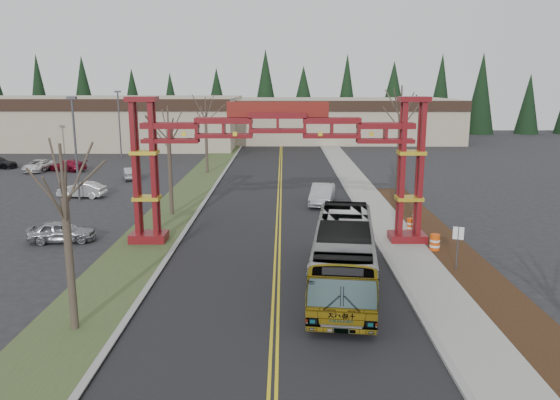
{
  "coord_description": "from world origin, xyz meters",
  "views": [
    {
      "loc": [
        0.34,
        -14.5,
        9.69
      ],
      "look_at": [
        0.15,
        15.34,
        3.26
      ],
      "focal_mm": 35.0,
      "sensor_mm": 36.0,
      "label": 1
    }
  ],
  "objects_px": {
    "parked_car_mid_a": "(68,165)",
    "parked_car_far_a": "(131,173)",
    "bare_tree_median_far": "(206,117)",
    "barrel_north": "(416,217)",
    "retail_building_east": "(340,119)",
    "light_pole_near": "(75,141)",
    "silver_sedan": "(322,194)",
    "barrel_mid": "(411,225)",
    "bare_tree_median_near": "(64,199)",
    "parked_car_far_b": "(39,166)",
    "street_sign": "(458,240)",
    "retail_building_west": "(91,121)",
    "parked_car_near_a": "(62,231)",
    "light_pole_far": "(119,120)",
    "gateway_arch": "(278,146)",
    "parked_car_near_b": "(82,190)",
    "barrel_south": "(435,243)",
    "transit_bus": "(344,255)",
    "bare_tree_median_mid": "(169,135)",
    "bare_tree_right_far": "(401,115)"
  },
  "relations": [
    {
      "from": "retail_building_east",
      "to": "light_pole_near",
      "type": "bearing_deg",
      "value": -118.27
    },
    {
      "from": "silver_sedan",
      "to": "parked_car_near_a",
      "type": "xyz_separation_m",
      "value": [
        -16.88,
        -10.85,
        -0.13
      ]
    },
    {
      "from": "retail_building_west",
      "to": "barrel_south",
      "type": "xyz_separation_m",
      "value": [
        39.18,
        -55.88,
        -3.23
      ]
    },
    {
      "from": "parked_car_near_b",
      "to": "light_pole_far",
      "type": "distance_m",
      "value": 25.65
    },
    {
      "from": "parked_car_near_b",
      "to": "parked_car_far_b",
      "type": "xyz_separation_m",
      "value": [
        -9.93,
        14.09,
        -0.03
      ]
    },
    {
      "from": "silver_sedan",
      "to": "barrel_mid",
      "type": "distance_m",
      "value": 9.97
    },
    {
      "from": "retail_building_west",
      "to": "barrel_mid",
      "type": "height_order",
      "value": "retail_building_west"
    },
    {
      "from": "transit_bus",
      "to": "silver_sedan",
      "type": "bearing_deg",
      "value": 96.1
    },
    {
      "from": "retail_building_west",
      "to": "bare_tree_median_far",
      "type": "height_order",
      "value": "bare_tree_median_far"
    },
    {
      "from": "gateway_arch",
      "to": "transit_bus",
      "type": "height_order",
      "value": "gateway_arch"
    },
    {
      "from": "barrel_mid",
      "to": "parked_car_mid_a",
      "type": "bearing_deg",
      "value": 142.09
    },
    {
      "from": "parked_car_near_b",
      "to": "bare_tree_median_mid",
      "type": "xyz_separation_m",
      "value": [
        9.03,
        -6.36,
        5.34
      ]
    },
    {
      "from": "parked_car_mid_a",
      "to": "parked_car_far_a",
      "type": "distance_m",
      "value": 9.94
    },
    {
      "from": "barrel_south",
      "to": "barrel_north",
      "type": "bearing_deg",
      "value": 85.77
    },
    {
      "from": "bare_tree_median_far",
      "to": "barrel_north",
      "type": "bearing_deg",
      "value": -50.79
    },
    {
      "from": "parked_car_near_a",
      "to": "bare_tree_right_far",
      "type": "distance_m",
      "value": 27.45
    },
    {
      "from": "parked_car_far_b",
      "to": "barrel_south",
      "type": "xyz_separation_m",
      "value": [
        36.14,
        -29.46,
        -0.1
      ]
    },
    {
      "from": "transit_bus",
      "to": "bare_tree_median_far",
      "type": "bearing_deg",
      "value": 115.25
    },
    {
      "from": "barrel_mid",
      "to": "retail_building_east",
      "type": "bearing_deg",
      "value": 88.8
    },
    {
      "from": "parked_car_far_a",
      "to": "light_pole_near",
      "type": "relative_size",
      "value": 0.43
    },
    {
      "from": "gateway_arch",
      "to": "parked_car_near_b",
      "type": "relative_size",
      "value": 4.51
    },
    {
      "from": "retail_building_west",
      "to": "bare_tree_median_near",
      "type": "relative_size",
      "value": 6.15
    },
    {
      "from": "parked_car_far_a",
      "to": "barrel_south",
      "type": "xyz_separation_m",
      "value": [
        24.51,
        -24.49,
        -0.07
      ]
    },
    {
      "from": "retail_building_east",
      "to": "street_sign",
      "type": "distance_m",
      "value": 67.29
    },
    {
      "from": "parked_car_near_a",
      "to": "barrel_mid",
      "type": "height_order",
      "value": "parked_car_near_a"
    },
    {
      "from": "gateway_arch",
      "to": "barrel_south",
      "type": "height_order",
      "value": "gateway_arch"
    },
    {
      "from": "bare_tree_median_mid",
      "to": "barrel_north",
      "type": "xyz_separation_m",
      "value": [
        17.67,
        -2.34,
        -5.55
      ]
    },
    {
      "from": "retail_building_east",
      "to": "parked_car_near_b",
      "type": "bearing_deg",
      "value": -119.13
    },
    {
      "from": "parked_car_far_b",
      "to": "barrel_north",
      "type": "xyz_separation_m",
      "value": [
        36.63,
        -22.79,
        -0.19
      ]
    },
    {
      "from": "retail_building_east",
      "to": "transit_bus",
      "type": "distance_m",
      "value": 69.82
    },
    {
      "from": "parked_car_far_b",
      "to": "retail_building_west",
      "type": "bearing_deg",
      "value": 100.23
    },
    {
      "from": "retail_building_east",
      "to": "parked_car_mid_a",
      "type": "height_order",
      "value": "retail_building_east"
    },
    {
      "from": "silver_sedan",
      "to": "bare_tree_right_far",
      "type": "xyz_separation_m",
      "value": [
        6.5,
        2.02,
        6.29
      ]
    },
    {
      "from": "bare_tree_median_near",
      "to": "barrel_mid",
      "type": "height_order",
      "value": "bare_tree_median_near"
    },
    {
      "from": "retail_building_west",
      "to": "barrel_south",
      "type": "bearing_deg",
      "value": -54.96
    },
    {
      "from": "bare_tree_median_mid",
      "to": "bare_tree_right_far",
      "type": "relative_size",
      "value": 0.85
    },
    {
      "from": "parked_car_mid_a",
      "to": "light_pole_near",
      "type": "xyz_separation_m",
      "value": [
        7.04,
        -15.6,
        4.34
      ]
    },
    {
      "from": "retail_building_west",
      "to": "parked_car_near_a",
      "type": "relative_size",
      "value": 11.5
    },
    {
      "from": "light_pole_near",
      "to": "light_pole_far",
      "type": "bearing_deg",
      "value": 98.93
    },
    {
      "from": "parked_car_near_b",
      "to": "bare_tree_right_far",
      "type": "distance_m",
      "value": 27.79
    },
    {
      "from": "transit_bus",
      "to": "bare_tree_median_near",
      "type": "relative_size",
      "value": 1.56
    },
    {
      "from": "gateway_arch",
      "to": "light_pole_far",
      "type": "relative_size",
      "value": 2.09
    },
    {
      "from": "parked_car_mid_a",
      "to": "bare_tree_median_near",
      "type": "height_order",
      "value": "bare_tree_median_near"
    },
    {
      "from": "street_sign",
      "to": "barrel_mid",
      "type": "relative_size",
      "value": 2.58
    },
    {
      "from": "barrel_south",
      "to": "silver_sedan",
      "type": "bearing_deg",
      "value": 113.97
    },
    {
      "from": "barrel_mid",
      "to": "light_pole_near",
      "type": "bearing_deg",
      "value": 159.07
    },
    {
      "from": "silver_sedan",
      "to": "parked_car_far_b",
      "type": "xyz_separation_m",
      "value": [
        -30.46,
        16.69,
        -0.17
      ]
    },
    {
      "from": "parked_car_far_b",
      "to": "street_sign",
      "type": "distance_m",
      "value": 49.0
    },
    {
      "from": "parked_car_near_b",
      "to": "barrel_mid",
      "type": "height_order",
      "value": "parked_car_near_b"
    },
    {
      "from": "street_sign",
      "to": "bare_tree_right_far",
      "type": "bearing_deg",
      "value": 88.06
    }
  ]
}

